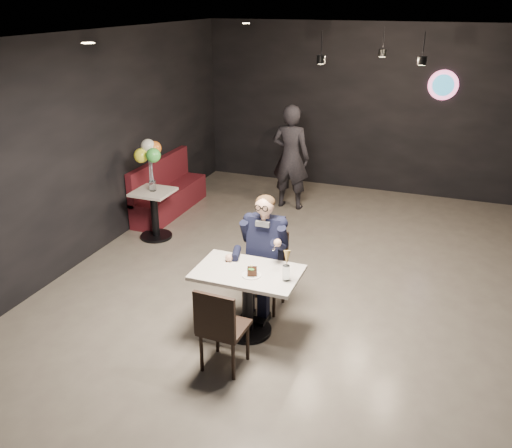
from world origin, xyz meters
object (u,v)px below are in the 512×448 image
at_px(chair_far, 265,272).
at_px(sundae_glass, 286,273).
at_px(booth_bench, 169,186).
at_px(seated_man, 265,252).
at_px(side_table, 155,216).
at_px(chair_near, 224,326).
at_px(passerby, 291,157).
at_px(main_table, 248,302).
at_px(balloon_vase, 153,186).

relative_size(chair_far, sundae_glass, 5.54).
xyz_separation_m(chair_far, booth_bench, (-2.52, 2.30, -0.00)).
xyz_separation_m(seated_man, side_table, (-2.22, 1.30, -0.38)).
bearing_deg(sundae_glass, chair_far, 125.99).
relative_size(chair_near, passerby, 0.52).
bearing_deg(main_table, booth_bench, 131.51).
height_order(main_table, side_table, main_table).
distance_m(main_table, chair_far, 0.56).
xyz_separation_m(chair_far, chair_near, (0.00, -1.17, 0.00)).
relative_size(chair_far, balloon_vase, 6.06).
distance_m(main_table, side_table, 2.89).
bearing_deg(passerby, side_table, 54.43).
height_order(chair_near, passerby, passerby).
bearing_deg(seated_man, sundae_glass, -54.01).
bearing_deg(seated_man, main_table, -90.00).
xyz_separation_m(chair_far, sundae_glass, (0.44, -0.60, 0.37)).
xyz_separation_m(balloon_vase, passerby, (1.51, 1.96, 0.06)).
height_order(chair_near, booth_bench, chair_near).
distance_m(chair_near, balloon_vase, 3.34).
height_order(chair_far, sundae_glass, chair_far).
height_order(seated_man, balloon_vase, seated_man).
height_order(chair_far, side_table, chair_far).
height_order(chair_far, passerby, passerby).
relative_size(main_table, passerby, 0.62).
bearing_deg(seated_man, chair_near, -90.00).
bearing_deg(chair_far, seated_man, 0.00).
distance_m(seated_man, sundae_glass, 0.75).
relative_size(main_table, seated_man, 0.76).
bearing_deg(chair_far, sundae_glass, -54.01).
bearing_deg(main_table, passerby, 100.54).
height_order(seated_man, sundae_glass, seated_man).
relative_size(sundae_glass, passerby, 0.09).
bearing_deg(balloon_vase, chair_near, -48.02).
bearing_deg(sundae_glass, main_table, 173.24).
relative_size(seated_man, balloon_vase, 9.49).
distance_m(main_table, seated_man, 0.65).
xyz_separation_m(booth_bench, balloon_vase, (0.30, -1.00, 0.37)).
bearing_deg(passerby, sundae_glass, 108.68).
bearing_deg(main_table, sundae_glass, -6.76).
relative_size(chair_far, chair_near, 1.00).
xyz_separation_m(main_table, seated_man, (0.00, 0.55, 0.34)).
height_order(chair_far, balloon_vase, chair_far).
height_order(balloon_vase, passerby, passerby).
xyz_separation_m(main_table, chair_far, (0.00, 0.55, 0.09)).
xyz_separation_m(chair_near, side_table, (-2.22, 2.47, -0.12)).
bearing_deg(main_table, chair_near, -90.00).
distance_m(chair_far, booth_bench, 3.41).
bearing_deg(chair_near, booth_bench, 128.26).
distance_m(main_table, sundae_glass, 0.64).
bearing_deg(side_table, balloon_vase, 0.00).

